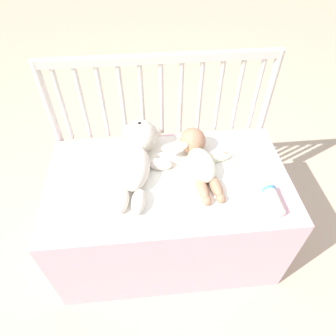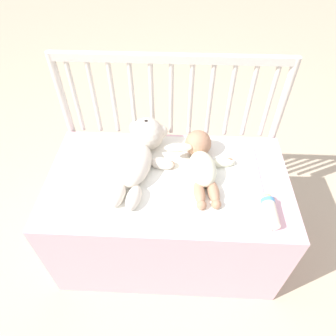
{
  "view_description": "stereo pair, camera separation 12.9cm",
  "coord_description": "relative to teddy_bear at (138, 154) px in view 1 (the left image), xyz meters",
  "views": [
    {
      "loc": [
        -0.09,
        -0.88,
        1.55
      ],
      "look_at": [
        0.0,
        0.01,
        0.61
      ],
      "focal_mm": 32.0,
      "sensor_mm": 36.0,
      "label": 1
    },
    {
      "loc": [
        0.04,
        -0.89,
        1.55
      ],
      "look_at": [
        0.0,
        0.01,
        0.61
      ],
      "focal_mm": 32.0,
      "sensor_mm": 36.0,
      "label": 2
    }
  ],
  "objects": [
    {
      "name": "ground_plane",
      "position": [
        0.13,
        -0.11,
        -0.61
      ],
      "size": [
        12.0,
        12.0,
        0.0
      ],
      "primitive_type": "plane",
      "color": "#C6B293"
    },
    {
      "name": "crib_mattress",
      "position": [
        0.13,
        -0.11,
        -0.34
      ],
      "size": [
        1.08,
        0.61,
        0.55
      ],
      "color": "#EDB7C6",
      "rests_on": "ground_plane"
    },
    {
      "name": "crib_rail",
      "position": [
        0.13,
        0.22,
        0.06
      ],
      "size": [
        1.08,
        0.04,
        0.97
      ],
      "color": "beige",
      "rests_on": "ground_plane"
    },
    {
      "name": "blanket",
      "position": [
        0.11,
        -0.1,
        -0.06
      ],
      "size": [
        0.84,
        0.55,
        0.01
      ],
      "color": "white",
      "rests_on": "crib_mattress"
    },
    {
      "name": "teddy_bear",
      "position": [
        0.0,
        0.0,
        0.0
      ],
      "size": [
        0.32,
        0.49,
        0.16
      ],
      "color": "silver",
      "rests_on": "crib_mattress"
    },
    {
      "name": "baby",
      "position": [
        0.27,
        -0.04,
        -0.01
      ],
      "size": [
        0.33,
        0.41,
        0.12
      ],
      "color": "#EAEACC",
      "rests_on": "crib_mattress"
    },
    {
      "name": "baby_bottle",
      "position": [
        0.54,
        -0.28,
        -0.04
      ],
      "size": [
        0.06,
        0.16,
        0.06
      ],
      "color": "#F4E5CC",
      "rests_on": "crib_mattress"
    }
  ]
}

